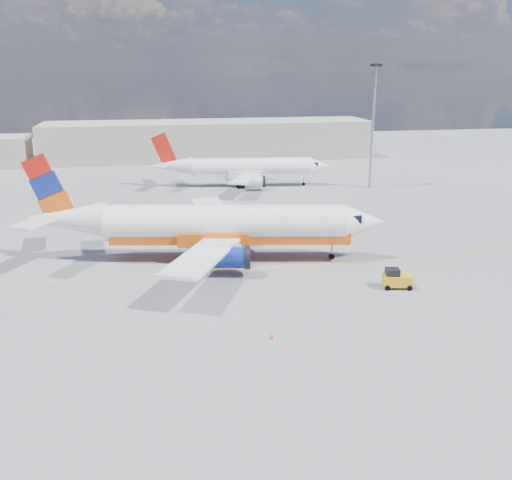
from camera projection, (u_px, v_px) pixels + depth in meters
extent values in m
plane|color=slate|center=(239.00, 280.00, 53.82)|extent=(240.00, 240.00, 0.00)
cube|color=yellow|center=(235.00, 269.00, 56.64)|extent=(70.00, 0.15, 0.01)
cube|color=#A9A292|center=(209.00, 140.00, 124.07)|extent=(70.00, 14.00, 8.00)
cylinder|color=white|center=(225.00, 223.00, 58.41)|extent=(24.70, 7.95, 3.77)
cone|color=white|center=(365.00, 222.00, 58.51)|extent=(5.03, 4.49, 3.77)
cone|color=white|center=(67.00, 219.00, 58.18)|extent=(8.27, 4.88, 3.58)
cube|color=black|center=(350.00, 217.00, 58.32)|extent=(2.30, 2.84, 0.78)
cube|color=#D7530D|center=(231.00, 235.00, 58.79)|extent=(24.58, 7.29, 1.33)
cube|color=white|center=(214.00, 213.00, 66.12)|extent=(4.47, 13.53, 0.89)
cube|color=white|center=(203.00, 256.00, 51.26)|extent=(8.66, 13.61, 0.89)
cylinder|color=navy|center=(232.00, 229.00, 63.79)|extent=(4.30, 2.77, 2.11)
cylinder|color=navy|center=(229.00, 257.00, 54.24)|extent=(4.30, 2.77, 2.11)
cylinder|color=black|center=(248.00, 229.00, 63.80)|extent=(0.95, 2.39, 2.33)
cylinder|color=black|center=(247.00, 257.00, 54.25)|extent=(0.95, 2.39, 2.33)
cube|color=#D7530D|center=(48.00, 187.00, 57.18)|extent=(5.19, 1.23, 6.93)
cube|color=white|center=(62.00, 204.00, 61.35)|extent=(3.19, 5.83, 0.20)
cube|color=white|center=(38.00, 222.00, 54.56)|extent=(4.76, 6.05, 0.20)
cylinder|color=#93939A|center=(332.00, 247.00, 59.25)|extent=(0.23, 0.23, 2.33)
cylinder|color=black|center=(332.00, 256.00, 59.57)|extent=(0.66, 0.37, 0.62)
cylinder|color=black|center=(206.00, 247.00, 61.96)|extent=(1.06, 0.59, 1.00)
cylinder|color=black|center=(202.00, 263.00, 56.87)|extent=(1.06, 0.59, 1.00)
cylinder|color=white|center=(251.00, 167.00, 95.30)|extent=(19.92, 5.45, 3.04)
cone|color=white|center=(320.00, 166.00, 95.94)|extent=(3.93, 3.46, 3.04)
cone|color=white|center=(173.00, 166.00, 94.49)|extent=(6.57, 3.64, 2.89)
cube|color=black|center=(313.00, 163.00, 95.73)|extent=(1.76, 2.23, 0.63)
cube|color=white|center=(254.00, 173.00, 95.62)|extent=(19.85, 4.92, 1.07)
cube|color=white|center=(242.00, 166.00, 101.44)|extent=(4.13, 11.01, 0.72)
cube|color=white|center=(244.00, 179.00, 89.48)|extent=(6.54, 11.05, 0.72)
cylinder|color=white|center=(252.00, 172.00, 99.65)|extent=(3.41, 2.09, 1.70)
cylinder|color=white|center=(255.00, 181.00, 91.96)|extent=(3.41, 2.09, 1.70)
cylinder|color=black|center=(261.00, 172.00, 99.73)|extent=(0.68, 1.92, 1.88)
cylinder|color=black|center=(264.00, 181.00, 92.04)|extent=(0.68, 1.92, 1.88)
cube|color=#B3180D|center=(164.00, 149.00, 93.62)|extent=(4.20, 0.79, 5.59)
cube|color=white|center=(166.00, 160.00, 96.98)|extent=(2.78, 4.77, 0.16)
cube|color=white|center=(163.00, 165.00, 91.51)|extent=(3.68, 4.89, 0.16)
cylinder|color=#93939A|center=(304.00, 179.00, 96.41)|extent=(0.18, 0.18, 1.88)
cylinder|color=black|center=(304.00, 184.00, 96.66)|extent=(0.52, 0.28, 0.50)
cylinder|color=black|center=(240.00, 181.00, 98.07)|extent=(0.84, 0.44, 0.81)
cylinder|color=black|center=(241.00, 186.00, 93.97)|extent=(0.84, 0.44, 0.81)
cylinder|color=black|center=(385.00, 282.00, 52.57)|extent=(0.53, 0.29, 0.50)
cylinder|color=black|center=(388.00, 288.00, 51.24)|extent=(0.53, 0.29, 0.50)
cylinder|color=black|center=(406.00, 283.00, 52.54)|extent=(0.53, 0.29, 0.50)
cylinder|color=black|center=(410.00, 288.00, 51.21)|extent=(0.53, 0.29, 0.50)
cube|color=gold|center=(397.00, 280.00, 51.74)|extent=(2.81, 1.88, 0.99)
cube|color=black|center=(392.00, 272.00, 51.52)|extent=(1.41, 1.41, 0.60)
cube|color=white|center=(272.00, 339.00, 42.09)|extent=(0.40, 0.40, 0.04)
cone|color=#F54F09|center=(272.00, 336.00, 42.01)|extent=(0.34, 0.34, 0.52)
cylinder|color=#93939A|center=(373.00, 129.00, 92.24)|extent=(0.42, 0.42, 19.25)
cube|color=black|center=(376.00, 65.00, 89.35)|extent=(1.44, 1.44, 0.48)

